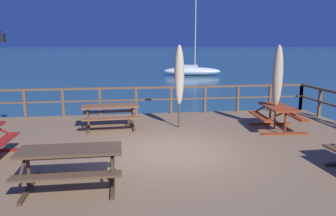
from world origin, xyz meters
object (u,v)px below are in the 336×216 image
object	(u,v)px
patio_umbrella_tall_back_left	(278,76)
sailboat_distant	(192,71)
picnic_table_front_right	(71,159)
picnic_table_back_right	(278,113)
patio_umbrella_tall_back_right	(179,76)
picnic_table_mid_right	(111,111)

from	to	relation	value
patio_umbrella_tall_back_left	sailboat_distant	bearing A→B (deg)	84.02
picnic_table_front_right	sailboat_distant	size ratio (longest dim) A/B	0.25
picnic_table_front_right	picnic_table_back_right	world-z (taller)	same
patio_umbrella_tall_back_left	sailboat_distant	xyz separation A→B (m)	(2.60, 24.78, -1.83)
picnic_table_front_right	patio_umbrella_tall_back_right	world-z (taller)	patio_umbrella_tall_back_right
picnic_table_mid_right	sailboat_distant	world-z (taller)	sailboat_distant
picnic_table_front_right	picnic_table_mid_right	xyz separation A→B (m)	(0.63, 4.51, -0.00)
sailboat_distant	picnic_table_back_right	bearing A→B (deg)	-95.86
patio_umbrella_tall_back_right	sailboat_distant	distance (m)	24.85
picnic_table_front_right	picnic_table_back_right	distance (m)	6.93
sailboat_distant	patio_umbrella_tall_back_left	bearing A→B (deg)	-95.98
patio_umbrella_tall_back_right	picnic_table_front_right	bearing A→B (deg)	-123.72
picnic_table_back_right	sailboat_distant	bearing A→B (deg)	84.14
patio_umbrella_tall_back_right	sailboat_distant	xyz separation A→B (m)	(5.63, 24.13, -1.82)
picnic_table_mid_right	patio_umbrella_tall_back_left	world-z (taller)	patio_umbrella_tall_back_left
sailboat_distant	picnic_table_front_right	bearing A→B (deg)	-106.64
picnic_table_front_right	patio_umbrella_tall_back_left	xyz separation A→B (m)	(5.89, 3.64, 1.16)
picnic_table_back_right	picnic_table_mid_right	xyz separation A→B (m)	(-5.31, 0.95, 0.01)
patio_umbrella_tall_back_left	picnic_table_mid_right	bearing A→B (deg)	170.52
sailboat_distant	picnic_table_mid_right	bearing A→B (deg)	-108.20
picnic_table_front_right	patio_umbrella_tall_back_left	size ratio (longest dim) A/B	0.72
patio_umbrella_tall_back_left	sailboat_distant	world-z (taller)	sailboat_distant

